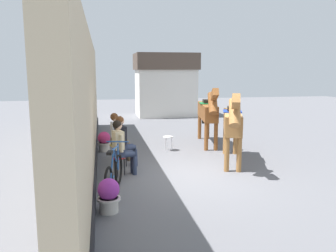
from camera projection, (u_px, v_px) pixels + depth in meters
ground_plane at (169, 148)px, 11.55m from camera, size 40.00×40.00×0.00m
pub_facade_wall at (88, 109)px, 9.37m from camera, size 0.34×14.00×3.40m
distant_cottage at (165, 84)px, 19.55m from camera, size 3.40×2.60×3.50m
seated_visitor_near at (121, 145)px, 8.44m from camera, size 0.61×0.48×1.39m
seated_visitor_middle at (123, 139)px, 9.19m from camera, size 0.61×0.49×1.39m
seated_visitor_far at (118, 134)px, 9.82m from camera, size 0.61×0.49×1.39m
saddled_horse_near at (232, 122)px, 9.53m from camera, size 1.24×2.88×2.06m
saddled_horse_far at (208, 112)px, 11.89m from camera, size 0.81×2.98×2.06m
flower_planter_nearest at (109, 195)px, 6.29m from camera, size 0.43×0.43×0.64m
flower_planter_farthest at (104, 141)px, 11.05m from camera, size 0.43×0.43×0.64m
leaning_bicycle at (114, 174)px, 7.32m from camera, size 0.59×1.72×1.02m
spare_stool_white at (168, 138)px, 11.17m from camera, size 0.32×0.32×0.46m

